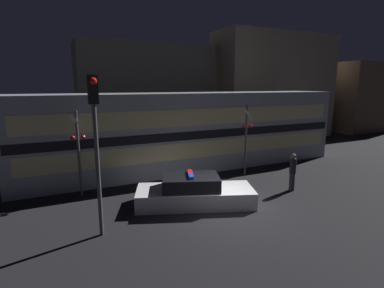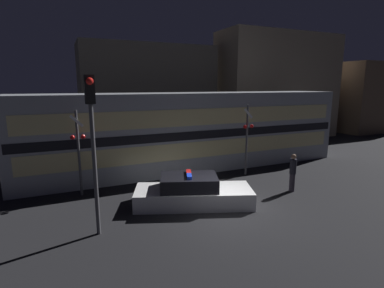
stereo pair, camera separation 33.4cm
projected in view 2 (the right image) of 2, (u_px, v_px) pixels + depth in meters
ground_plane at (226, 212)px, 12.10m from camera, size 120.00×120.00×0.00m
train at (191, 131)px, 18.17m from camera, size 19.65×3.21×4.58m
police_car at (192, 193)px, 12.75m from camera, size 5.28×3.50×1.41m
pedestrian at (293, 172)px, 14.28m from camera, size 0.31×0.31×1.83m
crossing_signal_near at (247, 136)px, 16.69m from camera, size 0.64×0.27×3.98m
crossing_signal_far at (79, 149)px, 13.50m from camera, size 0.64×0.27×3.95m
traffic_light_corner at (92, 129)px, 9.60m from camera, size 0.30×0.46×5.35m
building_left at (149, 96)px, 25.26m from camera, size 10.96×4.06×8.25m
building_center at (278, 87)px, 28.60m from camera, size 11.84×4.21×9.72m
building_right at (358, 97)px, 33.78m from camera, size 7.55×6.78×7.38m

